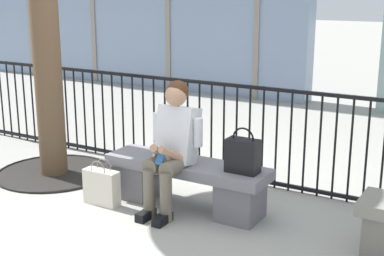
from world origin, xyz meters
TOP-DOWN VIEW (x-y plane):
  - ground_plane at (0.00, 0.00)m, footprint 60.00×60.00m
  - stone_bench at (0.00, 0.00)m, footprint 1.60×0.44m
  - seated_person_with_phone at (-0.07, -0.13)m, footprint 0.52×0.66m
  - handbag_on_bench at (0.58, -0.01)m, footprint 0.29×0.16m
  - shopping_bag at (-0.73, -0.36)m, footprint 0.36×0.13m
  - plaza_railing at (-0.00, 0.89)m, footprint 7.40×0.04m

SIDE VIEW (x-z plane):
  - ground_plane at x=0.00m, z-range 0.00..0.00m
  - shopping_bag at x=-0.73m, z-range -0.05..0.40m
  - stone_bench at x=0.00m, z-range 0.05..0.50m
  - plaza_railing at x=0.00m, z-range 0.01..1.06m
  - handbag_on_bench at x=0.58m, z-range 0.40..0.81m
  - seated_person_with_phone at x=-0.07m, z-range 0.04..1.26m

